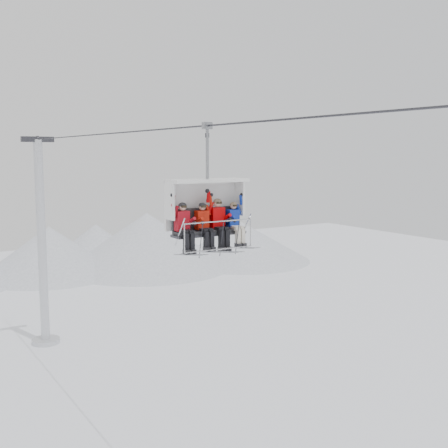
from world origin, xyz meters
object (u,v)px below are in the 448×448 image
chairlift_carrier (205,206)px  skier_center_left (204,224)px  skier_far_right (235,222)px  skier_center_right (219,221)px  lift_tower_right (42,257)px  skier_far_left (184,225)px

chairlift_carrier → skier_center_left: 0.66m
skier_center_left → skier_far_right: size_ratio=1.00×
skier_far_right → skier_center_right: bearing=178.5°
skier_center_left → skier_far_right: 1.18m
lift_tower_right → skier_center_right: bearing=-89.1°
lift_tower_right → skier_far_right: (0.93, -21.19, 4.41)m
chairlift_carrier → skier_center_left: (-0.25, -0.32, -0.53)m
skier_center_right → skier_center_left: bearing=-178.8°
skier_center_left → skier_center_right: skier_center_right is taller
skier_far_left → skier_center_left: 0.71m
chairlift_carrier → skier_center_left: size_ratio=2.36×
lift_tower_right → skier_center_right: lift_tower_right is taller
skier_far_left → skier_center_right: skier_center_right is taller
chairlift_carrier → skier_center_right: bearing=-43.9°
skier_far_left → skier_far_right: 1.89m
chairlift_carrier → skier_far_left: (-0.96, -0.31, -0.51)m
chairlift_carrier → skier_center_right: size_ratio=2.25×
lift_tower_right → skier_far_left: bearing=-92.6°
chairlift_carrier → skier_far_left: bearing=-162.0°
lift_tower_right → skier_far_left: (-0.96, -21.18, 4.44)m
skier_center_left → skier_far_right: skier_center_left is taller
lift_tower_right → chairlift_carrier: 21.45m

